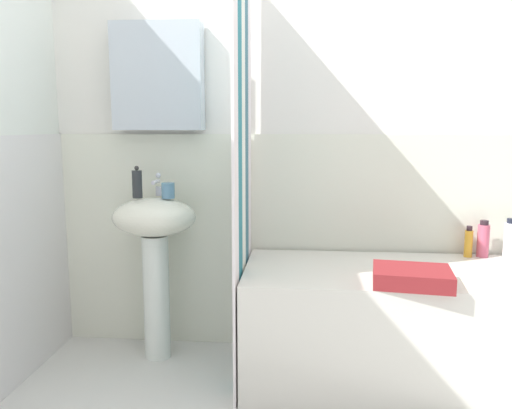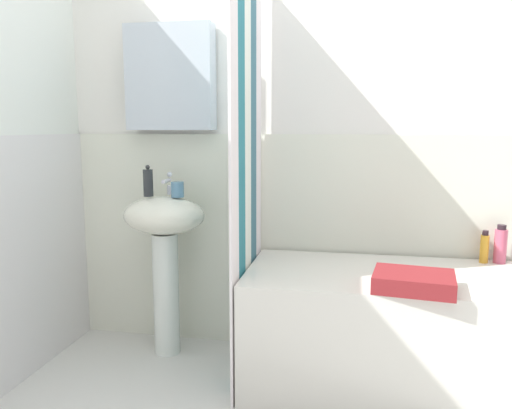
% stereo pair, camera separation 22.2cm
% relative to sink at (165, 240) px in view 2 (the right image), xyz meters
% --- Properties ---
extents(wall_back_tiled, '(3.60, 0.18, 2.40)m').
position_rel_sink_xyz_m(wall_back_tiled, '(0.89, 0.23, 0.50)').
color(wall_back_tiled, white).
rests_on(wall_back_tiled, ground_plane).
extents(sink, '(0.44, 0.34, 0.87)m').
position_rel_sink_xyz_m(sink, '(0.00, 0.00, 0.00)').
color(sink, white).
rests_on(sink, ground_plane).
extents(faucet, '(0.03, 0.12, 0.12)m').
position_rel_sink_xyz_m(faucet, '(0.00, 0.08, 0.29)').
color(faucet, silver).
rests_on(faucet, sink).
extents(soap_dispenser, '(0.05, 0.05, 0.17)m').
position_rel_sink_xyz_m(soap_dispenser, '(-0.09, 0.01, 0.31)').
color(soap_dispenser, '#292D2F').
rests_on(soap_dispenser, sink).
extents(toothbrush_cup, '(0.07, 0.07, 0.08)m').
position_rel_sink_xyz_m(toothbrush_cup, '(0.08, 0.01, 0.27)').
color(toothbrush_cup, teal).
rests_on(toothbrush_cup, sink).
extents(bathtub, '(1.44, 0.68, 0.56)m').
position_rel_sink_xyz_m(bathtub, '(1.22, -0.15, -0.36)').
color(bathtub, silver).
rests_on(bathtub, ground_plane).
extents(shower_curtain, '(0.01, 0.68, 2.00)m').
position_rel_sink_xyz_m(shower_curtain, '(0.49, -0.15, 0.36)').
color(shower_curtain, white).
rests_on(shower_curtain, ground_plane).
extents(body_wash_bottle, '(0.06, 0.06, 0.19)m').
position_rel_sink_xyz_m(body_wash_bottle, '(1.72, 0.14, 0.02)').
color(body_wash_bottle, '#CB536E').
rests_on(body_wash_bottle, bathtub).
extents(shampoo_bottle, '(0.04, 0.04, 0.16)m').
position_rel_sink_xyz_m(shampoo_bottle, '(1.64, 0.13, 0.00)').
color(shampoo_bottle, gold).
rests_on(shampoo_bottle, bathtub).
extents(towel_folded, '(0.36, 0.29, 0.07)m').
position_rel_sink_xyz_m(towel_folded, '(1.25, -0.38, -0.04)').
color(towel_folded, maroon).
rests_on(towel_folded, bathtub).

